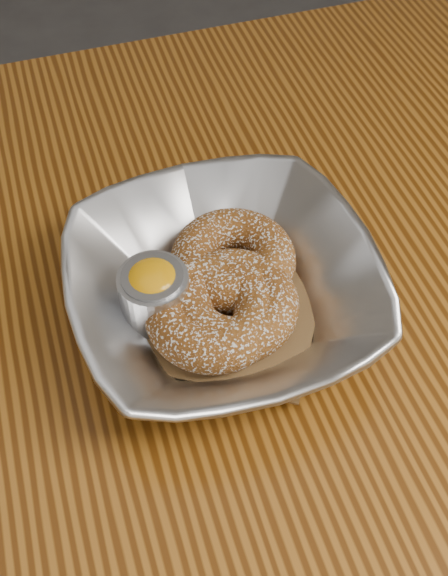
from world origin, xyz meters
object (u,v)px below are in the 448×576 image
object	(u,v)px
serving_bowl	(224,289)
donut_back	(233,259)
donut_front	(233,304)
ramekin	(154,292)
table	(146,402)
donut_extra	(213,312)

from	to	relation	value
serving_bowl	donut_back	world-z (taller)	serving_bowl
serving_bowl	donut_front	size ratio (longest dim) A/B	2.33
serving_bowl	donut_front	world-z (taller)	serving_bowl
ramekin	table	bearing A→B (deg)	-146.55
donut_extra	serving_bowl	bearing A→B (deg)	51.48
serving_bowl	ramekin	xyz separation A→B (m)	(-0.05, 0.01, 0.01)
table	donut_back	size ratio (longest dim) A/B	12.07
table	donut_front	distance (m)	0.15
ramekin	serving_bowl	bearing A→B (deg)	-9.42
donut_back	donut_front	distance (m)	0.04
donut_back	donut_extra	bearing A→B (deg)	-124.21
table	donut_extra	size ratio (longest dim) A/B	11.68
donut_back	serving_bowl	bearing A→B (deg)	-121.11
donut_back	donut_extra	size ratio (longest dim) A/B	0.97
donut_back	donut_extra	world-z (taller)	donut_extra
serving_bowl	donut_back	bearing A→B (deg)	58.89
ramekin	donut_front	bearing A→B (deg)	-23.74
serving_bowl	donut_front	xyz separation A→B (m)	(0.00, -0.02, -0.00)
donut_back	ramekin	size ratio (longest dim) A/B	1.88
serving_bowl	donut_front	bearing A→B (deg)	-82.61
table	donut_extra	world-z (taller)	donut_extra
serving_bowl	donut_extra	distance (m)	0.02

